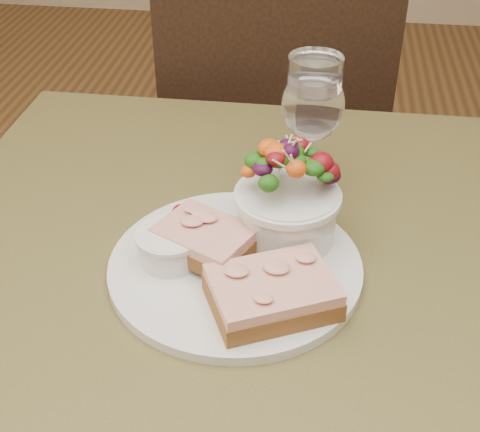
# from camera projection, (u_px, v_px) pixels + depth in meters

# --- Properties ---
(cafe_table) EXTENTS (0.80, 0.80, 0.75)m
(cafe_table) POSITION_uv_depth(u_px,v_px,m) (247.00, 325.00, 0.82)
(cafe_table) COLOR #48421F
(cafe_table) RESTS_ON ground
(chair_far) EXTENTS (0.49, 0.49, 0.90)m
(chair_far) POSITION_uv_depth(u_px,v_px,m) (263.00, 228.00, 1.58)
(chair_far) COLOR black
(chair_far) RESTS_ON ground
(dinner_plate) EXTENTS (0.28, 0.28, 0.01)m
(dinner_plate) POSITION_uv_depth(u_px,v_px,m) (235.00, 266.00, 0.74)
(dinner_plate) COLOR silver
(dinner_plate) RESTS_ON cafe_table
(sandwich_front) EXTENTS (0.15, 0.14, 0.03)m
(sandwich_front) POSITION_uv_depth(u_px,v_px,m) (272.00, 292.00, 0.67)
(sandwich_front) COLOR #543216
(sandwich_front) RESTS_ON dinner_plate
(sandwich_back) EXTENTS (0.13, 0.11, 0.03)m
(sandwich_back) POSITION_uv_depth(u_px,v_px,m) (205.00, 239.00, 0.74)
(sandwich_back) COLOR #543216
(sandwich_back) RESTS_ON dinner_plate
(ramekin) EXTENTS (0.07, 0.07, 0.04)m
(ramekin) POSITION_uv_depth(u_px,v_px,m) (170.00, 245.00, 0.73)
(ramekin) COLOR silver
(ramekin) RESTS_ON dinner_plate
(salad_bowl) EXTENTS (0.11, 0.11, 0.13)m
(salad_bowl) POSITION_uv_depth(u_px,v_px,m) (288.00, 194.00, 0.74)
(salad_bowl) COLOR silver
(salad_bowl) RESTS_ON dinner_plate
(garnish) EXTENTS (0.05, 0.04, 0.02)m
(garnish) POSITION_uv_depth(u_px,v_px,m) (190.00, 213.00, 0.80)
(garnish) COLOR #123D0B
(garnish) RESTS_ON dinner_plate
(wine_glass) EXTENTS (0.08, 0.08, 0.18)m
(wine_glass) POSITION_uv_depth(u_px,v_px,m) (313.00, 109.00, 0.80)
(wine_glass) COLOR white
(wine_glass) RESTS_ON cafe_table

